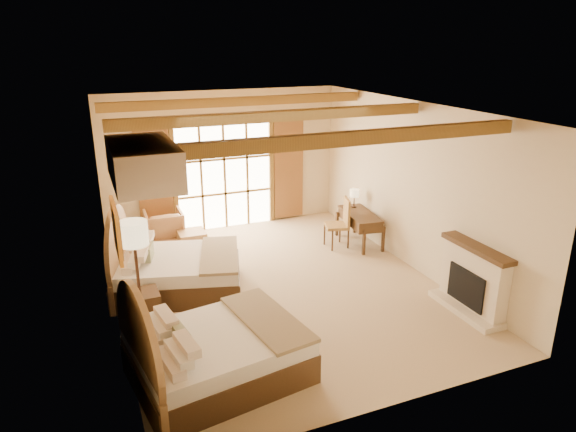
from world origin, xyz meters
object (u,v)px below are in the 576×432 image
bed_far (170,270)px  desk (359,227)px  bed_near (207,352)px  armchair (164,227)px  nightstand (144,309)px

bed_far → desk: 4.30m
bed_near → desk: (4.24, 3.44, -0.05)m
bed_far → armchair: bearing=98.8°
bed_near → bed_far: bearing=80.8°
desk → bed_far: bearing=-162.2°
bed_near → bed_far: (0.00, 2.70, -0.00)m
nightstand → bed_near: bearing=-72.1°
bed_near → nightstand: bed_near is taller
bed_far → armchair: bed_far is taller
nightstand → armchair: size_ratio=0.72×
bed_far → armchair: 2.41m
bed_far → nightstand: bearing=-104.3°
nightstand → armchair: bearing=74.2°
bed_far → desk: bed_far is taller
bed_far → desk: size_ratio=1.87×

